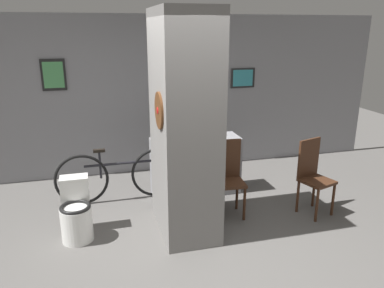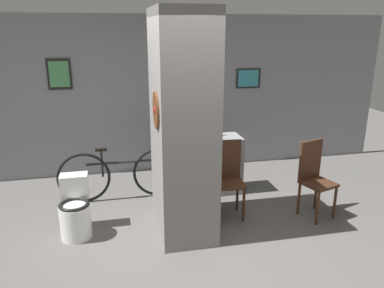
{
  "view_description": "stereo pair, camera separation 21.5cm",
  "coord_description": "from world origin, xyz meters",
  "px_view_note": "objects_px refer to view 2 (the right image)",
  "views": [
    {
      "loc": [
        -1.06,
        -3.51,
        2.39
      ],
      "look_at": [
        0.14,
        0.94,
        0.95
      ],
      "focal_mm": 35.0,
      "sensor_mm": 36.0,
      "label": 1
    },
    {
      "loc": [
        -0.86,
        -3.56,
        2.39
      ],
      "look_at": [
        0.14,
        0.94,
        0.95
      ],
      "focal_mm": 35.0,
      "sensor_mm": 36.0,
      "label": 2
    }
  ],
  "objects_px": {
    "toilet": "(75,211)",
    "bottle_tall": "(211,128)",
    "bicycle": "(122,174)",
    "chair_by_doorway": "(315,176)",
    "chair_near_pillar": "(228,176)"
  },
  "relations": [
    {
      "from": "chair_near_pillar",
      "to": "chair_by_doorway",
      "type": "relative_size",
      "value": 1.0
    },
    {
      "from": "toilet",
      "to": "bicycle",
      "type": "xyz_separation_m",
      "value": [
        0.59,
        0.89,
        0.08
      ]
    },
    {
      "from": "bicycle",
      "to": "bottle_tall",
      "type": "distance_m",
      "value": 1.45
    },
    {
      "from": "bottle_tall",
      "to": "chair_near_pillar",
      "type": "bearing_deg",
      "value": -88.99
    },
    {
      "from": "toilet",
      "to": "bottle_tall",
      "type": "height_order",
      "value": "bottle_tall"
    },
    {
      "from": "toilet",
      "to": "bottle_tall",
      "type": "relative_size",
      "value": 2.04
    },
    {
      "from": "toilet",
      "to": "chair_by_doorway",
      "type": "distance_m",
      "value": 3.04
    },
    {
      "from": "chair_near_pillar",
      "to": "bottle_tall",
      "type": "bearing_deg",
      "value": 95.45
    },
    {
      "from": "chair_by_doorway",
      "to": "bottle_tall",
      "type": "height_order",
      "value": "bottle_tall"
    },
    {
      "from": "chair_by_doorway",
      "to": "bottle_tall",
      "type": "distance_m",
      "value": 1.6
    },
    {
      "from": "toilet",
      "to": "bottle_tall",
      "type": "xyz_separation_m",
      "value": [
        1.91,
        0.93,
        0.67
      ]
    },
    {
      "from": "toilet",
      "to": "chair_by_doorway",
      "type": "xyz_separation_m",
      "value": [
        3.02,
        -0.13,
        0.24
      ]
    },
    {
      "from": "chair_near_pillar",
      "to": "chair_by_doorway",
      "type": "xyz_separation_m",
      "value": [
        1.1,
        -0.25,
        0.0
      ]
    },
    {
      "from": "chair_by_doorway",
      "to": "bicycle",
      "type": "height_order",
      "value": "chair_by_doorway"
    },
    {
      "from": "chair_near_pillar",
      "to": "bottle_tall",
      "type": "xyz_separation_m",
      "value": [
        -0.01,
        0.81,
        0.44
      ]
    }
  ]
}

